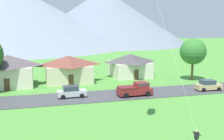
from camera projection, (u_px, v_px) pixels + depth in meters
road_strip at (95, 96)px, 40.79m from camera, size 160.00×6.82×0.08m
mountain_far_east_ridge at (104, 17)px, 158.31m from camera, size 96.12×96.12×31.38m
house_left_center at (130, 65)px, 56.95m from camera, size 8.07×8.42×4.67m
house_right_center at (69, 69)px, 50.73m from camera, size 8.91×6.80×5.00m
house_rightmost at (8, 70)px, 47.30m from camera, size 8.77×7.21×5.49m
tree_left_of_center at (193, 52)px, 52.41m from camera, size 5.01×5.01×8.07m
parked_car_tan_west_end at (208, 85)px, 44.46m from camera, size 4.28×2.24×1.68m
parked_car_silver_mid_east at (71, 92)px, 40.11m from camera, size 4.22×2.12×1.68m
pickup_truck_maroon_west_side at (135, 89)px, 40.99m from camera, size 5.28×2.49×1.99m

